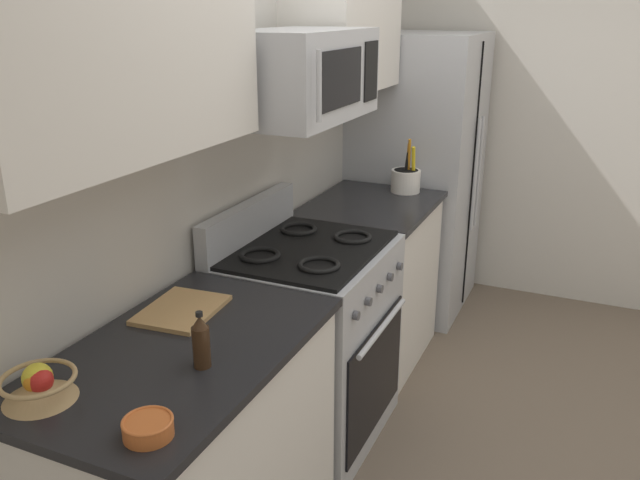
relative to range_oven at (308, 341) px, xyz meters
name	(u,v)px	position (x,y,z in m)	size (l,w,h in m)	color
ground_plane	(437,464)	(0.00, -0.62, -0.47)	(16.00, 16.00, 0.00)	#6B5B4C
wall_back	(226,154)	(0.00, 0.39, 0.83)	(8.00, 0.10, 2.60)	beige
counter_left	(191,469)	(-0.93, 0.00, -0.02)	(1.07, 0.64, 0.91)	silver
range_oven	(308,341)	(0.00, 0.00, 0.00)	(0.76, 0.68, 1.09)	#B2B5BA
counter_right	(369,281)	(0.79, 0.00, -0.02)	(0.81, 0.64, 0.91)	silver
refrigerator	(417,175)	(1.62, -0.02, 0.40)	(0.80, 0.75, 1.75)	#B2B5BA
wall_right	(531,104)	(2.12, -0.62, 0.83)	(0.10, 8.00, 2.60)	beige
microwave	(300,75)	(0.00, 0.03, 1.17)	(0.73, 0.44, 0.34)	#B2B5BA
upper_cabinets_left	(102,22)	(-0.93, 0.17, 1.39)	(1.06, 0.34, 0.73)	silver
upper_cabinets_right	(344,15)	(0.80, 0.17, 1.39)	(0.80, 0.34, 0.73)	silver
utensil_crock	(406,180)	(1.09, -0.10, 0.51)	(0.16, 0.16, 0.31)	white
fruit_basket	(39,385)	(-1.31, 0.18, 0.48)	(0.20, 0.20, 0.10)	tan
cutting_board	(182,310)	(-0.72, 0.14, 0.44)	(0.30, 0.24, 0.02)	tan
bottle_soy	(201,342)	(-0.99, -0.12, 0.52)	(0.05, 0.05, 0.18)	#382314
prep_bowl	(148,427)	(-1.32, -0.19, 0.46)	(0.13, 0.13, 0.05)	#D1662D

